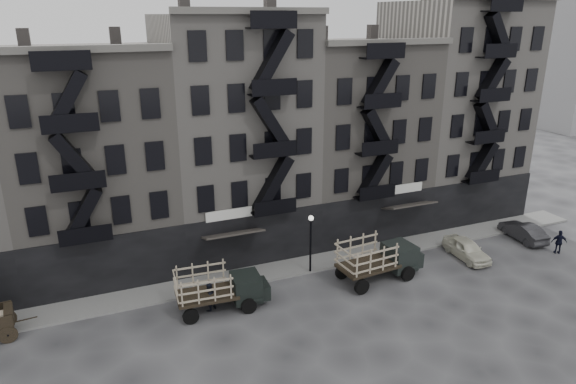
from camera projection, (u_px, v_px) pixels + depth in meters
name	position (u px, v px, depth m)	size (l,w,h in m)	color
ground	(284.00, 300.00, 32.24)	(140.00, 140.00, 0.00)	#38383A
sidewalk	(264.00, 273.00, 35.49)	(55.00, 2.50, 0.15)	slate
building_midwest	(93.00, 162.00, 34.71)	(10.00, 11.35, 16.20)	slate
building_center	(234.00, 135.00, 38.02)	(10.00, 11.35, 18.20)	gray
building_mideast	(352.00, 137.00, 41.99)	(10.00, 11.35, 16.20)	slate
building_east	(452.00, 110.00, 45.13)	(10.00, 11.35, 19.20)	gray
lamp_post	(311.00, 236.00, 34.69)	(0.36, 0.36, 4.28)	black
stake_truck_west	(219.00, 286.00, 30.76)	(5.67, 2.62, 2.78)	black
stake_truck_east	(379.00, 256.00, 34.23)	(6.17, 2.92, 3.01)	black
car_east	(467.00, 249.00, 37.58)	(1.69, 4.20, 1.43)	beige
car_far	(523.00, 231.00, 40.66)	(1.48, 4.25, 1.40)	#272729
pedestrian_mid	(209.00, 297.00, 30.84)	(0.86, 0.67, 1.78)	black
policeman	(559.00, 242.00, 38.21)	(1.08, 0.45, 1.85)	black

